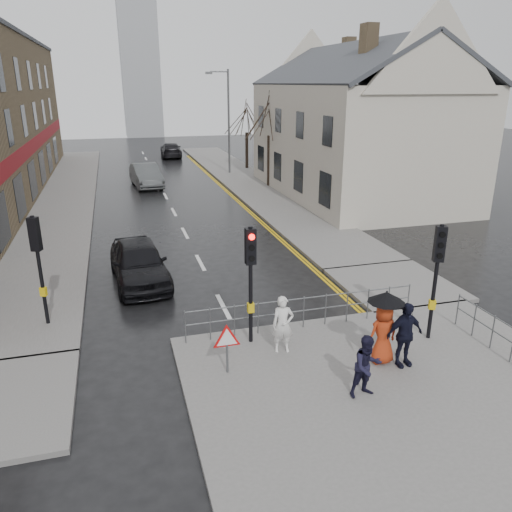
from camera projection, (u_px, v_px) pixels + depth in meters
ground at (246, 350)px, 14.06m from camera, size 120.00×120.00×0.00m
near_pavement at (408, 402)px, 11.63m from camera, size 10.00×9.00×0.14m
left_pavement at (64, 195)px, 33.26m from camera, size 4.00×44.00×0.14m
right_pavement at (245, 180)px, 38.43m from camera, size 4.00×40.00×0.14m
pavement_bridge_right at (395, 284)px, 18.44m from camera, size 4.00×4.20×0.14m
building_right_cream at (355, 121)px, 31.94m from camera, size 9.00×16.40×10.10m
church_tower at (140, 68)px, 67.82m from camera, size 5.00×5.00×18.00m
traffic_signal_near_left at (251, 265)px, 13.48m from camera, size 0.28×0.27×3.40m
traffic_signal_near_right at (437, 262)px, 13.68m from camera, size 0.34×0.33×3.40m
traffic_signal_far_left at (37, 252)px, 14.56m from camera, size 0.34×0.33×3.40m
guard_railing_front at (304, 305)px, 14.83m from camera, size 7.14×0.04×1.00m
warning_sign at (227, 341)px, 12.42m from camera, size 0.80×0.07×1.35m
street_lamp at (226, 115)px, 39.46m from camera, size 1.83×0.25×8.00m
tree_near at (269, 113)px, 34.30m from camera, size 2.40×2.40×6.58m
tree_far at (247, 117)px, 41.93m from camera, size 2.40×2.40×5.64m
pedestrian_a at (283, 325)px, 13.47m from camera, size 0.65×0.49×1.60m
pedestrian_b at (367, 366)px, 11.54m from camera, size 0.80×0.65×1.54m
pedestrian_with_umbrella at (384, 324)px, 12.82m from camera, size 0.96×0.96×2.01m
pedestrian_d at (405, 334)px, 12.78m from camera, size 1.05×0.49×1.75m
car_parked at (139, 262)px, 18.54m from camera, size 2.25×4.86×1.61m
car_mid at (146, 176)px, 35.86m from camera, size 2.24×5.11×1.63m
car_far at (171, 150)px, 50.20m from camera, size 2.36×5.10×1.44m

